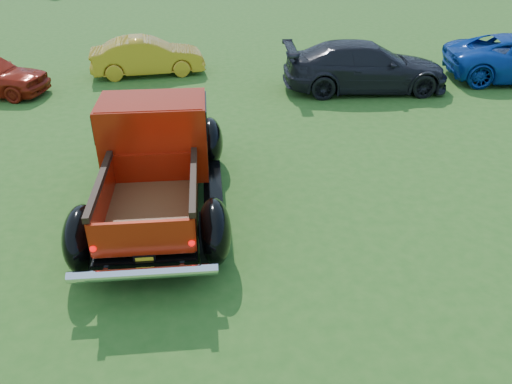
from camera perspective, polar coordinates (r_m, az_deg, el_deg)
The scene contains 4 objects.
ground at distance 8.56m, azimuth 1.15°, elevation -5.79°, with size 120.00×120.00×0.00m, color #285618.
pickup_truck at distance 9.61m, azimuth -11.26°, elevation 4.44°, with size 2.77×5.48×1.99m.
show_car_yellow at distance 17.55m, azimuth -12.30°, elevation 14.92°, with size 1.29×3.69×1.22m, color gold.
show_car_grey at distance 15.96m, azimuth 12.39°, elevation 13.84°, with size 2.02×4.98×1.44m, color black.
Camera 1 is at (-0.47, -6.91, 5.02)m, focal length 35.00 mm.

